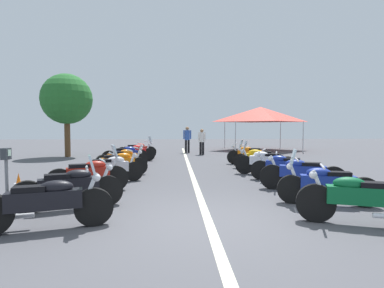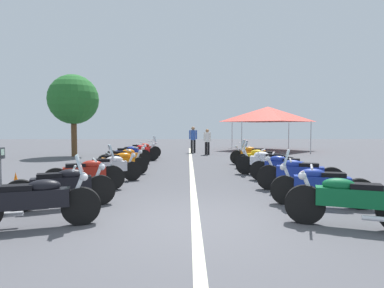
% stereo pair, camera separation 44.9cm
% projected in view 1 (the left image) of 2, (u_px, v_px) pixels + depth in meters
% --- Properties ---
extents(ground_plane, '(80.00, 80.00, 0.00)m').
position_uv_depth(ground_plane, '(209.00, 222.00, 5.55)').
color(ground_plane, '#4C4C51').
extents(lane_centre_stripe, '(26.86, 0.16, 0.01)m').
position_uv_depth(lane_centre_stripe, '(191.00, 172.00, 11.87)').
color(lane_centre_stripe, beige).
rests_on(lane_centre_stripe, ground_plane).
extents(motorcycle_left_row_0, '(0.87, 2.11, 1.21)m').
position_uv_depth(motorcycle_left_row_0, '(47.00, 202.00, 5.11)').
color(motorcycle_left_row_0, black).
rests_on(motorcycle_left_row_0, ground_plane).
extents(motorcycle_left_row_1, '(1.02, 2.07, 1.00)m').
position_uv_depth(motorcycle_left_row_1, '(70.00, 187.00, 6.42)').
color(motorcycle_left_row_1, black).
rests_on(motorcycle_left_row_1, ground_plane).
extents(motorcycle_left_row_2, '(0.96, 1.95, 1.22)m').
position_uv_depth(motorcycle_left_row_2, '(89.00, 174.00, 8.07)').
color(motorcycle_left_row_2, black).
rests_on(motorcycle_left_row_2, ground_plane).
extents(motorcycle_left_row_3, '(0.98, 1.95, 0.98)m').
position_uv_depth(motorcycle_left_row_3, '(111.00, 168.00, 9.56)').
color(motorcycle_left_row_3, black).
rests_on(motorcycle_left_row_3, ground_plane).
extents(motorcycle_left_row_4, '(0.96, 1.98, 0.99)m').
position_uv_depth(motorcycle_left_row_4, '(119.00, 163.00, 10.87)').
color(motorcycle_left_row_4, black).
rests_on(motorcycle_left_row_4, ground_plane).
extents(motorcycle_left_row_5, '(1.20, 1.93, 1.00)m').
position_uv_depth(motorcycle_left_row_5, '(123.00, 158.00, 12.47)').
color(motorcycle_left_row_5, black).
rests_on(motorcycle_left_row_5, ground_plane).
extents(motorcycle_left_row_6, '(0.92, 2.01, 1.02)m').
position_uv_depth(motorcycle_left_row_6, '(126.00, 155.00, 13.96)').
color(motorcycle_left_row_6, black).
rests_on(motorcycle_left_row_6, ground_plane).
extents(motorcycle_left_row_7, '(1.02, 2.00, 1.00)m').
position_uv_depth(motorcycle_left_row_7, '(135.00, 152.00, 15.43)').
color(motorcycle_left_row_7, black).
rests_on(motorcycle_left_row_7, ground_plane).
extents(motorcycle_left_row_8, '(0.99, 2.08, 1.21)m').
position_uv_depth(motorcycle_left_row_8, '(137.00, 150.00, 16.99)').
color(motorcycle_left_row_8, black).
rests_on(motorcycle_left_row_8, ground_plane).
extents(motorcycle_right_row_0, '(0.96, 2.02, 1.02)m').
position_uv_depth(motorcycle_right_row_0, '(359.00, 198.00, 5.37)').
color(motorcycle_right_row_0, black).
rests_on(motorcycle_right_row_0, ground_plane).
extents(motorcycle_right_row_1, '(0.89, 2.06, 1.21)m').
position_uv_depth(motorcycle_right_row_1, '(326.00, 184.00, 6.78)').
color(motorcycle_right_row_1, black).
rests_on(motorcycle_right_row_1, ground_plane).
extents(motorcycle_right_row_2, '(0.96, 2.14, 1.02)m').
position_uv_depth(motorcycle_right_row_2, '(302.00, 173.00, 8.35)').
color(motorcycle_right_row_2, black).
rests_on(motorcycle_right_row_2, ground_plane).
extents(motorcycle_right_row_3, '(1.04, 1.99, 0.99)m').
position_uv_depth(motorcycle_right_row_3, '(284.00, 167.00, 9.85)').
color(motorcycle_right_row_3, black).
rests_on(motorcycle_right_row_3, ground_plane).
extents(motorcycle_right_row_4, '(0.93, 2.10, 1.22)m').
position_uv_depth(motorcycle_right_row_4, '(265.00, 161.00, 11.16)').
color(motorcycle_right_row_4, black).
rests_on(motorcycle_right_row_4, ground_plane).
extents(motorcycle_right_row_5, '(1.00, 2.04, 1.19)m').
position_uv_depth(motorcycle_right_row_5, '(259.00, 158.00, 12.66)').
color(motorcycle_right_row_5, black).
rests_on(motorcycle_right_row_5, ground_plane).
extents(motorcycle_right_row_6, '(0.83, 2.04, 1.00)m').
position_uv_depth(motorcycle_right_row_6, '(249.00, 154.00, 14.28)').
color(motorcycle_right_row_6, black).
rests_on(motorcycle_right_row_6, ground_plane).
extents(parking_meter, '(0.18, 0.13, 1.29)m').
position_uv_depth(parking_meter, '(6.00, 169.00, 5.96)').
color(parking_meter, slate).
rests_on(parking_meter, ground_plane).
extents(traffic_cone_0, '(0.36, 0.36, 0.61)m').
position_uv_depth(traffic_cone_0, '(19.00, 187.00, 7.36)').
color(traffic_cone_0, orange).
rests_on(traffic_cone_0, ground_plane).
extents(bystander_0, '(0.35, 0.45, 1.59)m').
position_uv_depth(bystander_0, '(202.00, 140.00, 19.33)').
color(bystander_0, black).
rests_on(bystander_0, ground_plane).
extents(bystander_1, '(0.32, 0.53, 1.73)m').
position_uv_depth(bystander_1, '(187.00, 138.00, 20.69)').
color(bystander_1, black).
rests_on(bystander_1, ground_plane).
extents(roadside_tree_0, '(2.86, 2.86, 4.73)m').
position_uv_depth(roadside_tree_0, '(67.00, 99.00, 17.89)').
color(roadside_tree_0, brown).
rests_on(roadside_tree_0, ground_plane).
extents(event_tent, '(5.11, 5.11, 3.20)m').
position_uv_depth(event_tent, '(260.00, 114.00, 23.23)').
color(event_tent, '#E54C3F').
rests_on(event_tent, ground_plane).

